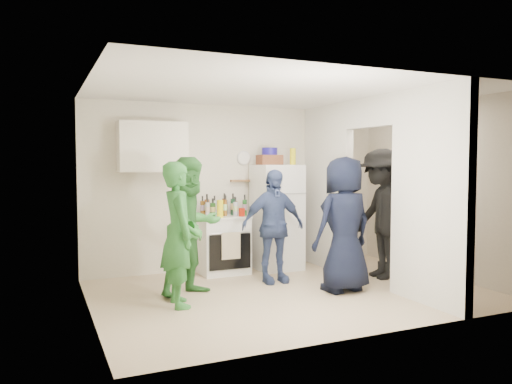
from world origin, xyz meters
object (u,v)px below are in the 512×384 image
person_green_center (192,226)px  person_denim (273,226)px  stove (223,244)px  person_navy (344,224)px  wicker_basket (270,160)px  yellow_cup_stack_top (293,157)px  person_green_left (178,234)px  person_nook (382,214)px  blue_bowl (270,151)px  fridge (277,217)px

person_green_center → person_denim: size_ratio=1.10×
stove → person_navy: (1.05, -1.59, 0.43)m
wicker_basket → yellow_cup_stack_top: size_ratio=1.40×
person_green_left → person_navy: (2.08, -0.22, 0.03)m
stove → person_nook: bearing=-30.9°
stove → person_denim: person_denim is taller
person_green_center → person_nook: size_ratio=0.93×
person_green_left → person_green_center: size_ratio=0.97×
blue_bowl → person_green_center: size_ratio=0.14×
yellow_cup_stack_top → person_denim: bearing=-134.5°
stove → wicker_basket: size_ratio=2.43×
fridge → person_green_center: person_green_center is taller
person_green_center → person_nook: bearing=-24.2°
wicker_basket → person_navy: 1.82m
person_green_center → blue_bowl: bearing=13.1°
person_green_center → person_navy: person_navy is taller
stove → person_denim: bearing=-61.2°
fridge → person_nook: (1.09, -1.14, 0.11)m
yellow_cup_stack_top → person_navy: bearing=-91.5°
person_denim → yellow_cup_stack_top: bearing=46.2°
yellow_cup_stack_top → person_navy: (-0.04, -1.46, -0.87)m
fridge → person_denim: 0.88m
blue_bowl → person_green_center: (-1.52, -1.00, -0.95)m
person_navy → person_green_center: bearing=-25.3°
fridge → person_nook: size_ratio=0.87×
person_green_left → person_green_center: (0.28, 0.39, 0.03)m
wicker_basket → person_nook: (1.19, -1.19, -0.76)m
person_navy → blue_bowl: bearing=-86.7°
yellow_cup_stack_top → wicker_basket: bearing=154.9°
fridge → person_denim: fridge is taller
person_navy → person_nook: person_nook is taller
stove → wicker_basket: 1.46m
stove → fridge: size_ratio=0.53×
fridge → blue_bowl: bearing=153.4°
stove → person_nook: person_nook is taller
yellow_cup_stack_top → person_denim: (-0.65, -0.66, -0.95)m
stove → person_denim: 0.97m
fridge → person_green_left: 2.32m
stove → person_denim: (0.44, -0.79, 0.34)m
fridge → blue_bowl: (-0.10, 0.05, 1.00)m
wicker_basket → person_green_left: 2.43m
person_green_center → person_denim: (1.19, 0.19, -0.08)m
person_green_center → person_navy: size_ratio=1.00×
yellow_cup_stack_top → fridge: bearing=155.6°
yellow_cup_stack_top → person_nook: (0.87, -1.04, -0.81)m
person_green_center → person_nook: (2.71, -0.19, 0.06)m
wicker_basket → person_denim: wicker_basket is taller
person_denim → blue_bowl: bearing=68.6°
fridge → yellow_cup_stack_top: yellow_cup_stack_top is taller
person_denim → person_navy: bearing=-51.6°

